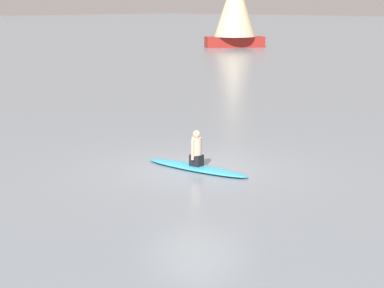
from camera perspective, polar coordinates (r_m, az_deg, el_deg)
ground_plane at (r=17.34m, az=0.33°, el=-2.16°), size 400.00×400.00×0.00m
surfboard at (r=17.26m, az=0.38°, el=-2.03°), size 0.88×3.22×0.11m
person_paddler at (r=17.15m, az=0.39°, el=-0.50°), size 0.41×0.32×0.93m
sailboat_far_right at (r=66.35m, az=3.70°, el=11.57°), size 5.65×5.65×8.18m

